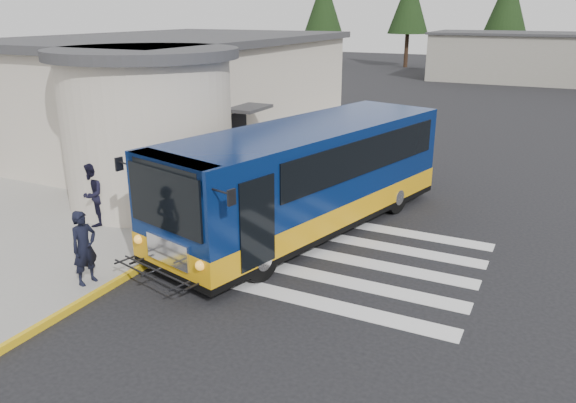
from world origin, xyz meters
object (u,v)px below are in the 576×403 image
at_px(transit_bus, 307,181).
at_px(pedestrian_b, 93,194).
at_px(pedestrian_a, 84,248).
at_px(bollard, 161,231).

height_order(transit_bus, pedestrian_b, transit_bus).
xyz_separation_m(transit_bus, pedestrian_b, (-5.42, -2.73, -0.37)).
height_order(transit_bus, pedestrian_a, transit_bus).
xyz_separation_m(transit_bus, pedestrian_a, (-2.91, -5.56, -0.43)).
bearing_deg(pedestrian_a, transit_bus, -19.35).
bearing_deg(transit_bus, pedestrian_a, -103.24).
xyz_separation_m(transit_bus, bollard, (-2.61, -3.29, -0.79)).
bearing_deg(bollard, transit_bus, 51.55).
bearing_deg(transit_bus, bollard, -114.04).
distance_m(pedestrian_a, bollard, 2.32).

